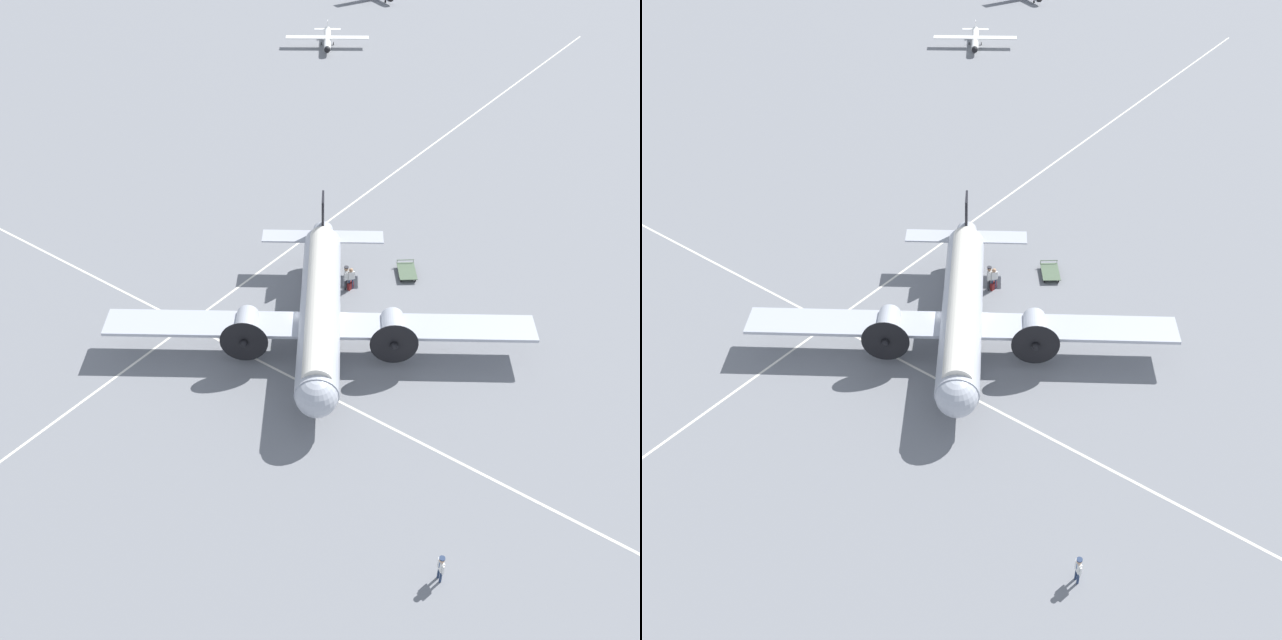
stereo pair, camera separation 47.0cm
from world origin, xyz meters
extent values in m
plane|color=slate|center=(0.00, 0.00, 0.00)|extent=(300.00, 300.00, 0.00)
cube|color=silver|center=(0.00, -7.57, 0.00)|extent=(120.00, 0.16, 0.01)
cube|color=silver|center=(3.66, 0.00, 0.00)|extent=(0.16, 120.00, 0.01)
cylinder|color=#ADB2BC|center=(0.00, 0.00, 2.30)|extent=(13.31, 10.26, 2.40)
cylinder|color=silver|center=(0.00, 0.00, 2.96)|extent=(12.32, 9.26, 1.68)
sphere|color=#ADB2BC|center=(5.97, 4.14, 2.30)|extent=(2.28, 2.28, 2.28)
cylinder|color=#ADB2BC|center=(-5.97, -4.14, 2.42)|extent=(3.08, 2.70, 1.32)
cube|color=black|center=(-6.41, -4.45, 4.10)|extent=(1.39, 1.02, 2.76)
cube|color=#ADB2BC|center=(-6.26, -4.34, 2.54)|extent=(5.74, 7.41, 0.10)
cube|color=#ADB2BC|center=(0.87, 0.61, 2.00)|extent=(16.20, 21.94, 0.20)
cylinder|color=#ADB2BC|center=(-1.35, 4.25, 2.02)|extent=(2.79, 2.50, 1.32)
cylinder|color=black|center=(-0.23, 5.03, 2.02)|extent=(1.61, 2.30, 2.78)
sphere|color=black|center=(-0.13, 5.10, 2.02)|extent=(0.46, 0.46, 0.46)
cylinder|color=#ADB2BC|center=(3.51, -2.76, 2.02)|extent=(2.79, 2.50, 1.32)
cylinder|color=black|center=(4.63, -1.98, 2.02)|extent=(1.61, 2.30, 2.78)
sphere|color=black|center=(4.73, -1.91, 2.02)|extent=(0.46, 0.46, 0.46)
cylinder|color=#4C4C51|center=(-1.56, 4.11, 1.02)|extent=(0.18, 0.18, 0.94)
cylinder|color=black|center=(-1.56, 4.11, 0.55)|extent=(1.07, 0.87, 1.10)
cylinder|color=#4C4C51|center=(3.31, -2.90, 1.02)|extent=(0.18, 0.18, 0.94)
cylinder|color=black|center=(3.31, -2.90, 0.55)|extent=(1.07, 0.87, 1.10)
cylinder|color=#4C4C51|center=(4.66, 3.23, 0.79)|extent=(0.14, 0.14, 0.87)
cylinder|color=black|center=(4.66, 3.23, 0.35)|extent=(0.68, 0.55, 0.70)
cylinder|color=navy|center=(10.35, 14.19, 0.39)|extent=(0.11, 0.11, 0.78)
cylinder|color=navy|center=(10.22, 14.01, 0.39)|extent=(0.11, 0.11, 0.78)
cube|color=white|center=(10.28, 14.10, 1.07)|extent=(0.37, 0.41, 0.58)
sphere|color=tan|center=(10.28, 14.10, 1.49)|extent=(0.26, 0.26, 0.26)
cylinder|color=white|center=(10.42, 14.29, 1.04)|extent=(0.09, 0.09, 0.56)
cylinder|color=white|center=(10.15, 13.92, 1.04)|extent=(0.09, 0.09, 0.56)
cube|color=navy|center=(10.36, 14.05, 1.14)|extent=(0.04, 0.04, 0.37)
cylinder|color=navy|center=(10.28, 14.10, 1.60)|extent=(0.38, 0.38, 0.06)
cylinder|color=navy|center=(-5.53, -1.40, 0.39)|extent=(0.11, 0.11, 0.78)
cylinder|color=navy|center=(-5.34, -1.53, 0.39)|extent=(0.11, 0.11, 0.78)
cube|color=white|center=(-5.44, -1.46, 1.07)|extent=(0.41, 0.36, 0.59)
sphere|color=tan|center=(-5.44, -1.46, 1.50)|extent=(0.26, 0.26, 0.26)
cylinder|color=white|center=(-5.62, -1.33, 1.04)|extent=(0.09, 0.09, 0.56)
cylinder|color=white|center=(-5.25, -1.60, 1.04)|extent=(0.09, 0.09, 0.56)
cylinder|color=#2D2D33|center=(-5.35, -1.74, 0.42)|extent=(0.12, 0.12, 0.85)
cylinder|color=#2D2D33|center=(-5.12, -1.67, 0.42)|extent=(0.12, 0.12, 0.85)
cube|color=white|center=(-5.23, -1.71, 1.16)|extent=(0.44, 0.30, 0.64)
sphere|color=tan|center=(-5.23, -1.71, 1.62)|extent=(0.28, 0.28, 0.28)
cylinder|color=white|center=(-5.48, -1.78, 1.13)|extent=(0.10, 0.10, 0.60)
cylinder|color=white|center=(-4.99, -1.63, 1.13)|extent=(0.10, 0.10, 0.60)
cylinder|color=#2D2D33|center=(-5.23, -1.71, 1.74)|extent=(0.37, 0.37, 0.07)
cube|color=maroon|center=(-5.43, -1.48, 0.25)|extent=(0.52, 0.20, 0.50)
cube|color=#551515|center=(-5.43, -1.48, 0.53)|extent=(0.19, 0.14, 0.02)
cube|color=#4C6047|center=(-8.98, 0.70, 0.30)|extent=(2.31, 2.18, 0.04)
cube|color=#4C6047|center=(-9.74, 0.09, 0.54)|extent=(0.77, 0.95, 0.04)
cylinder|color=#4C6047|center=(-10.09, 0.53, 0.43)|extent=(0.04, 0.04, 0.22)
cylinder|color=#4C6047|center=(-9.40, -0.35, 0.43)|extent=(0.04, 0.04, 0.22)
cylinder|color=black|center=(-8.67, 1.55, 0.14)|extent=(0.26, 0.22, 0.28)
cylinder|color=black|center=(-8.09, 0.81, 0.14)|extent=(0.26, 0.22, 0.28)
cylinder|color=black|center=(-9.87, 0.59, 0.14)|extent=(0.26, 0.22, 0.28)
cylinder|color=black|center=(-9.28, -0.15, 0.14)|extent=(0.26, 0.22, 0.28)
cylinder|color=white|center=(-40.82, -28.82, 0.72)|extent=(5.33, 4.07, 0.73)
sphere|color=black|center=(-38.26, -27.01, 0.72)|extent=(0.66, 0.66, 0.66)
cube|color=white|center=(-40.55, -28.63, 1.05)|extent=(5.97, 7.90, 0.08)
cube|color=white|center=(-43.22, -30.52, 1.30)|extent=(0.47, 0.36, 0.95)
cube|color=white|center=(-43.22, -30.52, 0.83)|extent=(2.08, 2.67, 0.04)
cylinder|color=black|center=(-39.08, -27.59, 0.14)|extent=(0.27, 0.23, 0.28)
cylinder|color=#4C4C51|center=(-39.08, -27.59, 0.24)|extent=(0.06, 0.06, 0.21)
cylinder|color=black|center=(-41.48, -28.47, 0.14)|extent=(0.27, 0.23, 0.28)
cylinder|color=#4C4C51|center=(-41.48, -28.47, 0.24)|extent=(0.06, 0.06, 0.21)
cylinder|color=black|center=(-40.71, -29.56, 0.14)|extent=(0.27, 0.23, 0.28)
cylinder|color=#4C4C51|center=(-40.71, -29.56, 0.24)|extent=(0.06, 0.06, 0.21)
cylinder|color=black|center=(-57.22, -31.76, 0.14)|extent=(0.19, 0.29, 0.28)
cylinder|color=#4C4C51|center=(-57.22, -31.76, 0.24)|extent=(0.06, 0.06, 0.21)
camera|label=1|loc=(30.10, 21.99, 31.50)|focal=45.00mm
camera|label=2|loc=(29.82, 22.37, 31.50)|focal=45.00mm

